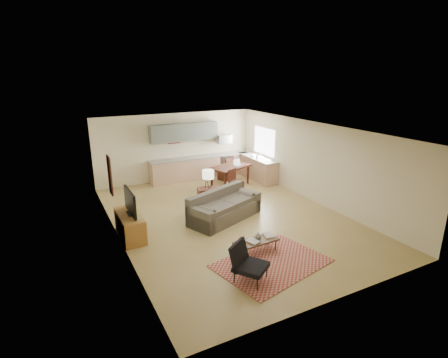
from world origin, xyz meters
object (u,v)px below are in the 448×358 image
armchair (251,263)px  console_table (208,199)px  sofa (225,206)px  dining_table (230,176)px  tv_credenza (130,225)px  coffee_table (256,247)px

armchair → console_table: armchair is taller
sofa → dining_table: size_ratio=1.57×
armchair → tv_credenza: 3.72m
coffee_table → tv_credenza: bearing=135.0°
coffee_table → tv_credenza: size_ratio=0.79×
armchair → dining_table: bearing=30.7°
coffee_table → dining_table: (1.92, 4.90, 0.23)m
tv_credenza → console_table: console_table is taller
sofa → console_table: bearing=79.4°
sofa → tv_credenza: sofa is taller
coffee_table → dining_table: 5.27m
sofa → coffee_table: sofa is taller
armchair → console_table: 4.07m
tv_credenza → armchair: bearing=-61.2°
sofa → coffee_table: bearing=-119.1°
coffee_table → sofa: bearing=79.8°
tv_credenza → dining_table: (4.46, 2.61, 0.07)m
dining_table → coffee_table: bearing=-133.0°
sofa → dining_table: 3.18m
tv_credenza → console_table: size_ratio=1.89×
dining_table → tv_credenza: bearing=-171.2°
armchair → console_table: size_ratio=1.11×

